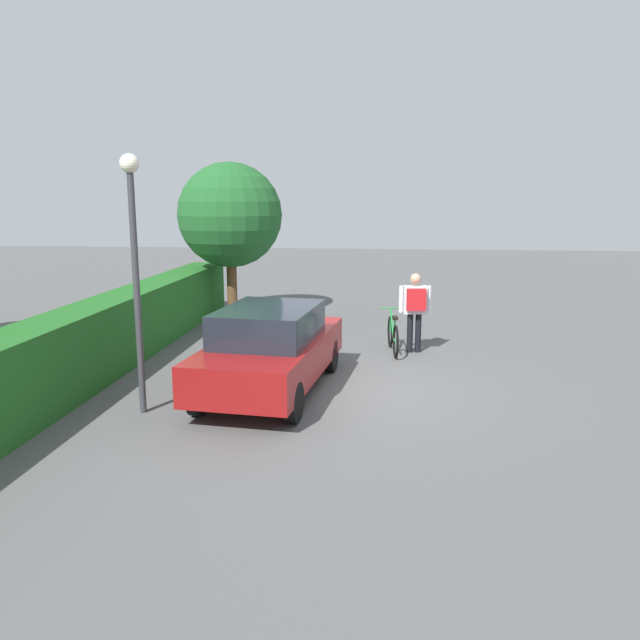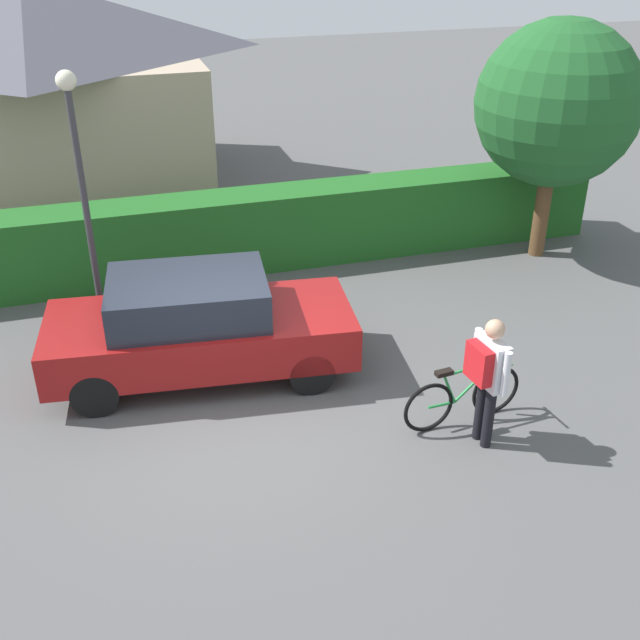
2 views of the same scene
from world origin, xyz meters
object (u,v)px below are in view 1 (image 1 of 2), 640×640
(tree_kerbside, at_px, (230,215))
(person_rider, at_px, (415,305))
(bicycle, at_px, (393,335))
(parked_car_near, at_px, (271,348))
(street_lamp, at_px, (134,248))

(tree_kerbside, bearing_deg, person_rider, -127.04)
(bicycle, bearing_deg, person_rider, -86.26)
(parked_car_near, xyz_separation_m, bicycle, (2.99, -2.09, -0.38))
(person_rider, xyz_separation_m, street_lamp, (-4.27, 4.33, 1.51))
(person_rider, relative_size, tree_kerbside, 0.40)
(parked_car_near, relative_size, bicycle, 2.58)
(parked_car_near, distance_m, person_rider, 3.96)
(bicycle, xyz_separation_m, person_rider, (0.03, -0.45, 0.66))
(bicycle, bearing_deg, parked_car_near, 145.02)
(person_rider, relative_size, street_lamp, 0.44)
(bicycle, xyz_separation_m, street_lamp, (-4.24, 3.88, 2.16))
(street_lamp, bearing_deg, parked_car_near, -54.99)
(person_rider, bearing_deg, street_lamp, 134.60)
(tree_kerbside, bearing_deg, bicycle, -129.99)
(parked_car_near, distance_m, bicycle, 3.67)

